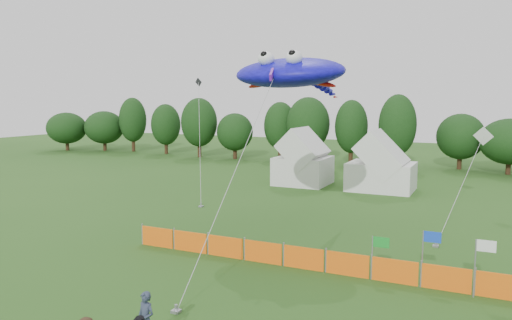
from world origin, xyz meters
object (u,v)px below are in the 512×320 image
at_px(tent_right, 381,168).
at_px(stingray_kite, 293,73).
at_px(tent_left, 303,162).
at_px(spectator_a, 146,320).
at_px(barrier_fence, 325,261).

relative_size(tent_right, stingray_kite, 0.27).
height_order(tent_right, stingray_kite, stingray_kite).
xyz_separation_m(tent_left, tent_right, (6.95, -0.07, -0.12)).
xyz_separation_m(tent_left, stingray_kite, (4.97, -15.53, 6.96)).
bearing_deg(stingray_kite, tent_left, 107.76).
height_order(tent_left, spectator_a, tent_left).
bearing_deg(stingray_kite, barrier_fence, -56.53).
height_order(tent_left, barrier_fence, tent_left).
relative_size(tent_left, tent_right, 0.85).
distance_m(tent_left, spectator_a, 30.71).
xyz_separation_m(tent_right, stingray_kite, (-1.97, -15.46, 7.08)).
distance_m(spectator_a, stingray_kite, 16.72).
xyz_separation_m(barrier_fence, stingray_kite, (-3.82, 5.77, 8.50)).
distance_m(tent_left, stingray_kite, 17.73).
height_order(tent_left, stingray_kite, stingray_kite).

